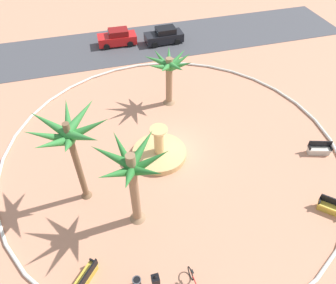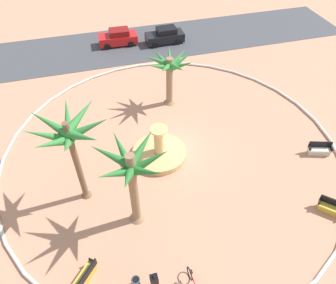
{
  "view_description": "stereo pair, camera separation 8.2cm",
  "coord_description": "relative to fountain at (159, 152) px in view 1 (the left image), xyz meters",
  "views": [
    {
      "loc": [
        -4.58,
        -15.18,
        16.48
      ],
      "look_at": [
        -0.29,
        -0.08,
        1.0
      ],
      "focal_mm": 34.04,
      "sensor_mm": 36.0,
      "label": 1
    },
    {
      "loc": [
        -4.5,
        -15.2,
        16.48
      ],
      "look_at": [
        -0.29,
        -0.08,
        1.0
      ],
      "focal_mm": 34.04,
      "sensor_mm": 36.0,
      "label": 2
    }
  ],
  "objects": [
    {
      "name": "plaza_curb",
      "position": [
        0.98,
        0.25,
        -0.25
      ],
      "size": [
        23.78,
        23.78,
        0.2
      ],
      "primitive_type": "torus",
      "color": "silver",
      "rests_on": "ground"
    },
    {
      "name": "palm_tree_near_fountain",
      "position": [
        -2.53,
        -4.55,
        3.85
      ],
      "size": [
        4.02,
        4.15,
        5.72
      ],
      "color": "#8E6B4C",
      "rests_on": "ground"
    },
    {
      "name": "palm_tree_by_curb",
      "position": [
        2.37,
        5.73,
        2.9
      ],
      "size": [
        3.87,
        3.94,
        4.43
      ],
      "color": "#8E6B4C",
      "rests_on": "ground"
    },
    {
      "name": "bench_north",
      "position": [
        10.91,
        -2.84,
        -0.0
      ],
      "size": [
        1.68,
        0.96,
        1.0
      ],
      "color": "beige",
      "rests_on": "ground"
    },
    {
      "name": "ground_plane",
      "position": [
        0.98,
        0.25,
        -0.35
      ],
      "size": [
        80.0,
        80.0,
        0.0
      ],
      "primitive_type": "plane",
      "color": "tan"
    },
    {
      "name": "trash_bin",
      "position": [
        -3.35,
        -8.39,
        0.04
      ],
      "size": [
        0.46,
        0.46,
        0.73
      ],
      "color": "black",
      "rests_on": "ground"
    },
    {
      "name": "street_asphalt",
      "position": [
        0.98,
        16.54,
        -0.33
      ],
      "size": [
        48.0,
        8.0,
        0.03
      ],
      "primitive_type": "cube",
      "color": "#424247",
      "rests_on": "ground"
    },
    {
      "name": "palm_tree_mid_plaza",
      "position": [
        -5.28,
        -2.08,
        4.73
      ],
      "size": [
        4.42,
        4.39,
        6.29
      ],
      "color": "brown",
      "rests_on": "ground"
    },
    {
      "name": "parked_car_leftmost",
      "position": [
        -0.12,
        16.92,
        0.43
      ],
      "size": [
        4.06,
        2.03,
        1.67
      ],
      "color": "red",
      "rests_on": "ground"
    },
    {
      "name": "bench_east",
      "position": [
        8.74,
        -7.24,
        -0.0
      ],
      "size": [
        1.5,
        1.47,
        1.0
      ],
      "color": "gold",
      "rests_on": "ground"
    },
    {
      "name": "parked_car_second",
      "position": [
        4.75,
        15.99,
        0.43
      ],
      "size": [
        4.04,
        1.99,
        1.67
      ],
      "color": "black",
      "rests_on": "ground"
    },
    {
      "name": "fountain",
      "position": [
        0.0,
        0.0,
        0.0
      ],
      "size": [
        3.78,
        3.78,
        2.56
      ],
      "color": "tan",
      "rests_on": "ground"
    },
    {
      "name": "bicycle_red_frame",
      "position": [
        -0.6,
        -9.17,
        0.04
      ],
      "size": [
        0.44,
        1.72,
        0.94
      ],
      "color": "black",
      "rests_on": "ground"
    },
    {
      "name": "bench_west",
      "position": [
        -5.77,
        -7.39,
        -0.0
      ],
      "size": [
        1.44,
        1.53,
        1.0
      ],
      "color": "gold",
      "rests_on": "ground"
    }
  ]
}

